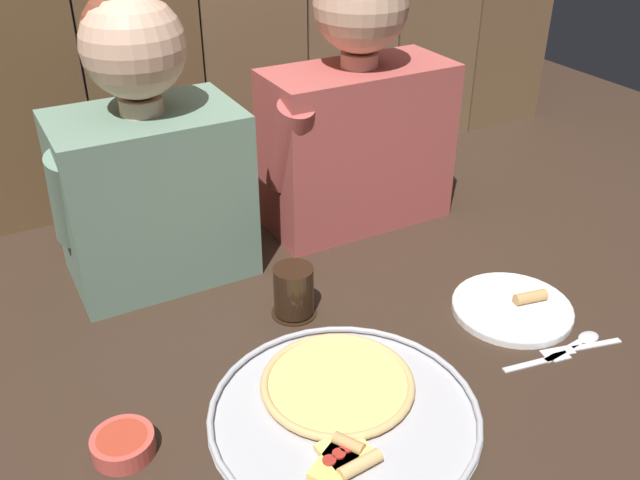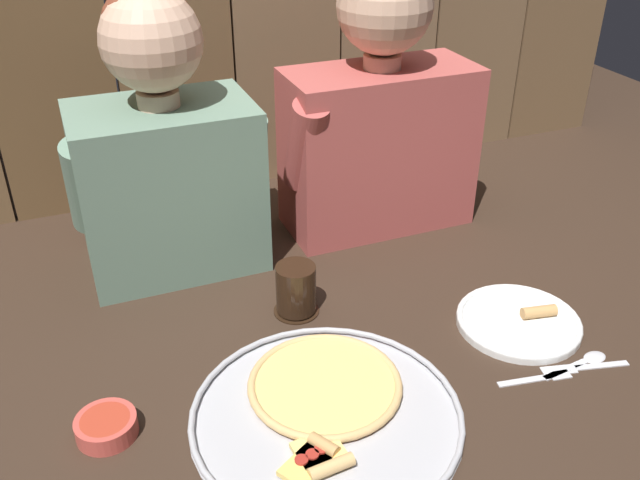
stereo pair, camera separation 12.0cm
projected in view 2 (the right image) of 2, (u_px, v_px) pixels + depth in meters
ground_plane at (359, 351)px, 1.22m from camera, size 3.20×3.20×0.00m
pizza_tray at (326, 405)px, 1.09m from camera, size 0.43×0.43×0.03m
dinner_plate at (519, 321)px, 1.28m from camera, size 0.23×0.23×0.03m
drinking_glass at (296, 290)px, 1.30m from camera, size 0.09×0.09×0.10m
dipping_bowl at (106, 426)px, 1.04m from camera, size 0.09×0.09×0.03m
table_fork at (538, 378)px, 1.15m from camera, size 0.13×0.04×0.01m
table_knife at (584, 367)px, 1.18m from camera, size 0.15×0.05×0.01m
table_spoon at (586, 360)px, 1.19m from camera, size 0.14×0.04×0.01m
diner_left at (164, 147)px, 1.35m from camera, size 0.39×0.23×0.57m
diner_right at (380, 106)px, 1.49m from camera, size 0.45×0.21×0.60m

